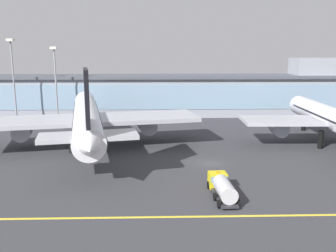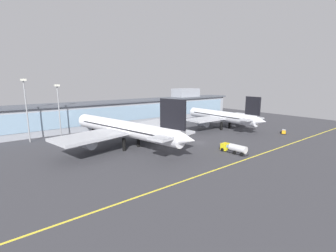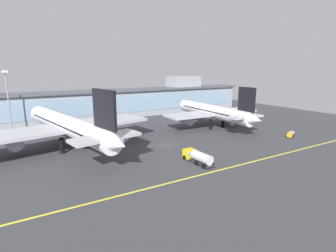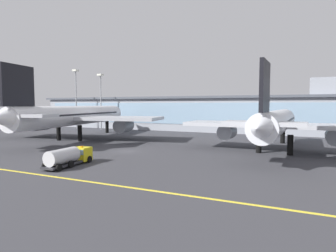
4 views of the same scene
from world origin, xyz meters
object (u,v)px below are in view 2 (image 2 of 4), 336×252
(airliner_near_left, at_px, (124,129))
(baggage_tug_near, at_px, (284,132))
(airliner_near_right, at_px, (221,116))
(apron_light_mast_centre, at_px, (26,101))
(fuel_tanker_truck, at_px, (233,148))
(apron_light_mast_west, at_px, (58,103))

(airliner_near_left, relative_size, baggage_tug_near, 10.21)
(airliner_near_right, relative_size, apron_light_mast_centre, 1.99)
(apron_light_mast_centre, bearing_deg, airliner_near_left, -47.76)
(fuel_tanker_truck, xyz_separation_m, apron_light_mast_west, (-37.58, 56.03, 12.60))
(airliner_near_left, height_order, apron_light_mast_centre, apron_light_mast_centre)
(airliner_near_left, relative_size, fuel_tanker_truck, 6.35)
(fuel_tanker_truck, bearing_deg, airliner_near_right, -48.40)
(airliner_near_right, xyz_separation_m, baggage_tug_near, (12.81, -24.23, -5.08))
(baggage_tug_near, relative_size, apron_light_mast_centre, 0.24)
(apron_light_mast_centre, bearing_deg, apron_light_mast_west, 5.23)
(baggage_tug_near, distance_m, apron_light_mast_west, 95.23)
(airliner_near_left, distance_m, apron_light_mast_centre, 38.12)
(fuel_tanker_truck, distance_m, baggage_tug_near, 41.07)
(baggage_tug_near, height_order, apron_light_mast_west, apron_light_mast_west)
(apron_light_mast_west, bearing_deg, airliner_near_right, -23.12)
(fuel_tanker_truck, relative_size, apron_light_mast_west, 0.43)
(airliner_near_left, height_order, airliner_near_right, airliner_near_left)
(airliner_near_right, height_order, fuel_tanker_truck, airliner_near_right)
(fuel_tanker_truck, xyz_separation_m, apron_light_mast_centre, (-48.86, 55.00, 13.78))
(fuel_tanker_truck, bearing_deg, airliner_near_left, 37.68)
(airliner_near_right, height_order, apron_light_mast_west, apron_light_mast_west)
(airliner_near_right, height_order, apron_light_mast_centre, apron_light_mast_centre)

